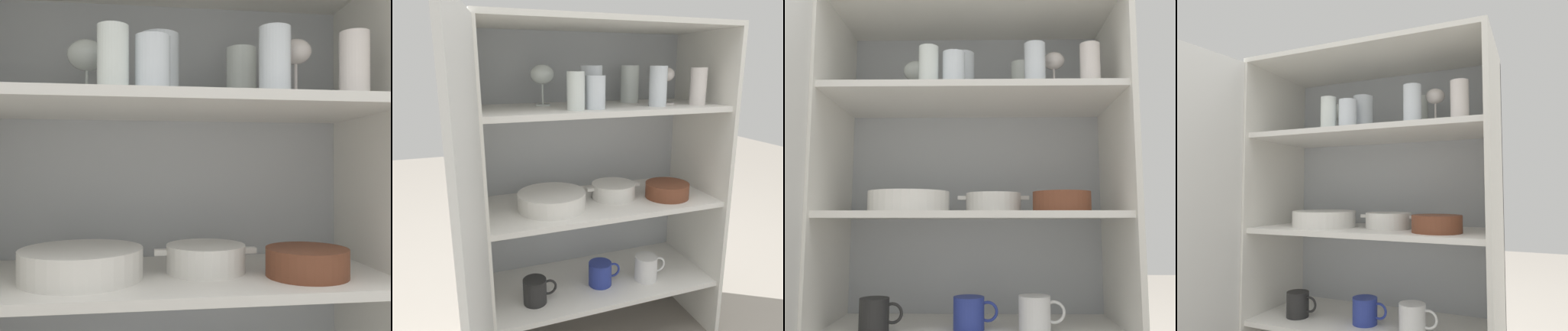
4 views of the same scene
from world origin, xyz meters
TOP-DOWN VIEW (x-y plane):
  - cupboard_back_panel at (0.00, 0.40)m, footprint 0.93×0.02m
  - cupboard_side_right at (0.46, 0.20)m, footprint 0.02×0.43m
  - shelf_board_middle at (0.00, 0.20)m, footprint 0.89×0.39m
  - shelf_board_upper at (0.00, 0.20)m, footprint 0.89×0.39m
  - tumbler_glass_0 at (-0.06, 0.09)m, footprint 0.07×0.07m
  - tumbler_glass_1 at (0.19, 0.11)m, footprint 0.07×0.07m
  - tumbler_glass_2 at (-0.13, 0.08)m, footprint 0.06×0.06m
  - tumbler_glass_3 at (0.36, 0.10)m, footprint 0.06×0.06m
  - tumbler_glass_4 at (-0.04, 0.19)m, footprint 0.08×0.08m
  - tumbler_glass_5 at (0.16, 0.28)m, footprint 0.07×0.07m
  - wine_glass_0 at (0.26, 0.17)m, footprint 0.08×0.08m
  - wine_glass_1 at (-0.20, 0.27)m, footprint 0.09×0.09m
  - plate_stack_white at (-0.20, 0.17)m, footprint 0.25×0.25m
  - mixing_bowl_large at (0.27, 0.13)m, footprint 0.17×0.17m
  - casserole_dish at (0.06, 0.20)m, footprint 0.23×0.17m

SIDE VIEW (x-z plane):
  - shelf_board_middle at x=0.00m, z-range 0.59..0.61m
  - cupboard_back_panel at x=0.00m, z-range 0.00..1.26m
  - cupboard_side_right at x=0.46m, z-range 0.00..1.26m
  - casserole_dish at x=0.06m, z-range 0.61..0.67m
  - plate_stack_white at x=-0.20m, z-range 0.61..0.67m
  - mixing_bowl_large at x=0.27m, z-range 0.61..0.67m
  - shelf_board_upper at x=0.00m, z-range 0.96..0.98m
  - tumbler_glass_0 at x=-0.06m, z-range 0.98..1.09m
  - tumbler_glass_2 at x=-0.13m, z-range 0.98..1.11m
  - tumbler_glass_3 at x=0.36m, z-range 0.98..1.12m
  - tumbler_glass_1 at x=0.19m, z-range 0.98..1.12m
  - tumbler_glass_4 at x=-0.04m, z-range 0.98..1.13m
  - tumbler_glass_5 at x=0.16m, z-range 0.98..1.13m
  - wine_glass_0 at x=0.26m, z-range 1.01..1.15m
  - wine_glass_1 at x=-0.20m, z-range 1.02..1.17m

